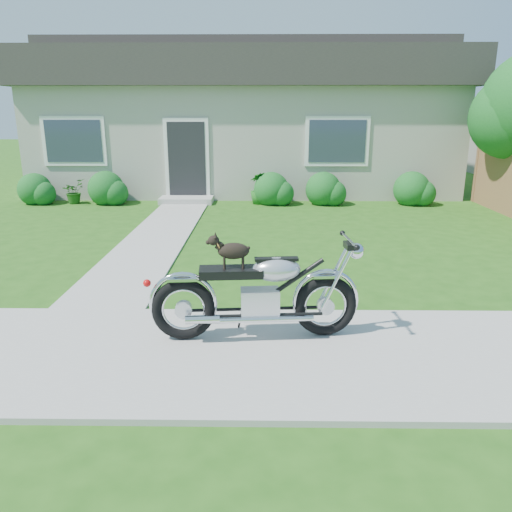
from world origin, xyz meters
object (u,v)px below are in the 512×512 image
Objects in this scene: house at (246,118)px; potted_plant_left at (74,191)px; potted_plant_right at (259,188)px; motorcycle_with_dog at (260,293)px.

house reaches higher than potted_plant_left.
potted_plant_left is (-4.48, -3.44, -1.84)m from house.
potted_plant_left is 4.93m from potted_plant_right.
house reaches higher than potted_plant_right.
motorcycle_with_dog is (0.51, -11.66, -1.62)m from house.
potted_plant_left is at bearing 180.00° from potted_plant_right.
motorcycle_with_dog reaches higher than potted_plant_right.
house is 5.95m from potted_plant_left.
motorcycle_with_dog is at bearing -89.53° from potted_plant_right.
potted_plant_right reaches higher than potted_plant_left.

